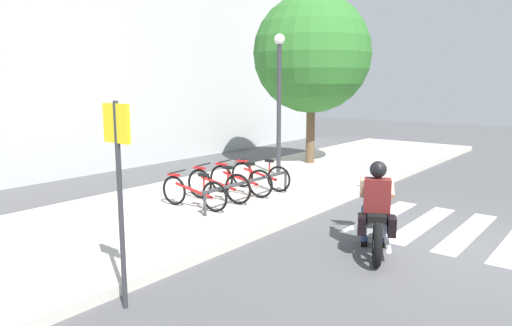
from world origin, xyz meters
name	(u,v)px	position (x,y,z in m)	size (l,w,h in m)	color
ground_plane	(452,246)	(0.00, 0.00, 0.00)	(48.00, 48.00, 0.00)	#4C4C4F
sidewalk	(228,197)	(0.00, 4.90, 0.07)	(24.00, 4.40, 0.15)	#B7B2A8
crosswalk_stripe_2	(467,232)	(0.90, 0.00, 0.00)	(2.80, 0.40, 0.01)	white
crosswalk_stripe_3	(422,224)	(0.90, 0.80, 0.00)	(2.80, 0.40, 0.01)	white
crosswalk_stripe_4	(382,217)	(0.90, 1.60, 0.00)	(2.80, 0.40, 0.01)	white
motorcycle	(376,221)	(-0.90, 0.94, 0.46)	(2.01, 1.09, 1.24)	black
rider	(377,199)	(-0.97, 0.91, 0.83)	(0.76, 0.71, 1.45)	#591919
bicycle_0	(194,192)	(-1.36, 4.59, 0.49)	(0.48, 1.62, 0.73)	black
bicycle_1	(218,185)	(-0.64, 4.59, 0.50)	(0.48, 1.62, 0.78)	black
bicycle_2	(240,180)	(0.08, 4.59, 0.50)	(0.48, 1.65, 0.76)	black
bicycle_3	(260,175)	(0.80, 4.59, 0.49)	(0.48, 1.59, 0.73)	black
bike_rack	(249,183)	(-0.28, 4.04, 0.56)	(2.75, 0.07, 0.48)	#333338
street_lamp	(279,92)	(2.53, 5.30, 2.38)	(0.28, 0.28, 3.88)	#2D2D33
street_sign	(119,169)	(-4.63, 2.40, 1.67)	(0.06, 0.44, 2.44)	#2D2D33
tree_near_rack	(312,54)	(4.78, 5.70, 3.49)	(3.58, 3.58, 5.28)	brown
building_backdrop	(79,65)	(0.00, 10.60, 3.13)	(24.00, 1.20, 6.27)	#B2B2B2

